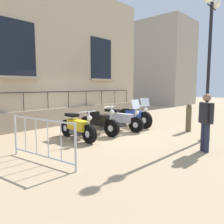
{
  "coord_description": "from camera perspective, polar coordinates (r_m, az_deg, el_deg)",
  "views": [
    {
      "loc": [
        6.03,
        -6.19,
        1.8
      ],
      "look_at": [
        0.35,
        0.0,
        0.8
      ],
      "focal_mm": 35.33,
      "sensor_mm": 36.0,
      "label": 1
    }
  ],
  "objects": [
    {
      "name": "ground_plane",
      "position": [
        8.83,
        -1.66,
        -4.98
      ],
      "size": [
        60.0,
        60.0,
        0.0
      ],
      "primitive_type": "plane",
      "color": "tan"
    },
    {
      "name": "building_facade",
      "position": [
        10.89,
        -12.73,
        13.81
      ],
      "size": [
        0.82,
        10.31,
        6.55
      ],
      "color": "tan",
      "rests_on": "ground_plane"
    },
    {
      "name": "motorcycle_yellow",
      "position": [
        7.49,
        -8.93,
        -4.02
      ],
      "size": [
        1.95,
        0.66,
        1.01
      ],
      "color": "black",
      "rests_on": "ground_plane"
    },
    {
      "name": "motorcycle_black",
      "position": [
        8.18,
        -3.41,
        -2.87
      ],
      "size": [
        1.9,
        0.58,
        1.08
      ],
      "color": "black",
      "rests_on": "ground_plane"
    },
    {
      "name": "motorcycle_silver",
      "position": [
        8.94,
        2.08,
        -2.02
      ],
      "size": [
        2.14,
        0.67,
        1.28
      ],
      "color": "black",
      "rests_on": "ground_plane"
    },
    {
      "name": "motorcycle_blue",
      "position": [
        9.9,
        5.79,
        -1.18
      ],
      "size": [
        2.13,
        0.72,
        1.3
      ],
      "color": "black",
      "rests_on": "ground_plane"
    },
    {
      "name": "lamppost",
      "position": [
        7.93,
        23.92,
        14.06
      ],
      "size": [
        0.3,
        1.0,
        4.58
      ],
      "color": "black",
      "rests_on": "ground_plane"
    },
    {
      "name": "crowd_barrier",
      "position": [
        5.47,
        -17.68,
        -6.6
      ],
      "size": [
        2.19,
        0.35,
        1.05
      ],
      "color": "#B7B7BF",
      "rests_on": "ground_plane"
    },
    {
      "name": "bollard",
      "position": [
        9.2,
        19.22,
        -1.36
      ],
      "size": [
        0.21,
        0.21,
        1.11
      ],
      "color": "brown",
      "rests_on": "ground_plane"
    },
    {
      "name": "pedestrian_standing",
      "position": [
        6.49,
        23.12,
        -1.82
      ],
      "size": [
        0.44,
        0.39,
        1.59
      ],
      "color": "#23283D",
      "rests_on": "ground_plane"
    },
    {
      "name": "distant_building",
      "position": [
        23.01,
        12.01,
        12.01
      ],
      "size": [
        5.98,
        4.49,
        7.92
      ],
      "color": "#9E9384",
      "rests_on": "ground_plane"
    }
  ]
}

